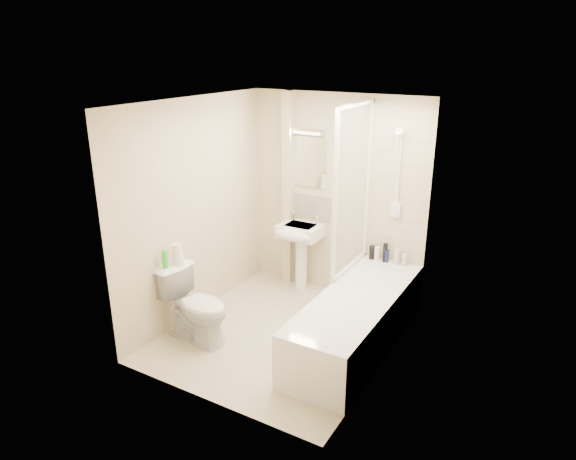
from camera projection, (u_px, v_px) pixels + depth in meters
The scene contains 25 objects.
floor at pixel (282, 334), 5.44m from camera, with size 2.50×2.50×0.00m, color beige.
wall_back at pixel (336, 197), 6.05m from camera, with size 2.20×0.02×2.40m, color beige.
wall_left at pixel (195, 210), 5.55m from camera, with size 0.02×2.50×2.40m, color beige.
wall_right at pixel (389, 248), 4.51m from camera, with size 0.02×2.50×2.40m, color beige.
ceiling at pixel (281, 102), 4.63m from camera, with size 2.20×2.50×0.02m, color white.
tile_back at pixel (399, 187), 5.61m from camera, with size 0.70×0.01×1.75m, color beige.
tile_right at pixel (397, 218), 4.61m from camera, with size 0.01×2.10×1.75m, color beige.
pipe_boxing at pixel (288, 191), 6.30m from camera, with size 0.12×0.12×2.40m, color beige.
splashback at pixel (308, 206), 6.27m from camera, with size 0.60×0.01×0.30m, color beige.
mirror at pixel (309, 162), 6.09m from camera, with size 0.46×0.01×0.60m, color white.
strip_light at pixel (308, 131), 5.94m from camera, with size 0.42×0.07×0.07m, color silver.
bathtub at pixel (357, 319), 5.15m from camera, with size 0.70×2.10×0.55m.
shower_screen at pixel (353, 190), 5.41m from camera, with size 0.04×0.92×1.80m.
shower_fixture at pixel (398, 177), 5.53m from camera, with size 0.10×0.16×0.99m.
pedestal_sink at pixel (299, 239), 6.21m from camera, with size 0.50×0.47×0.96m.
bottle_black_a at pixel (372, 252), 5.93m from camera, with size 0.07×0.07×0.16m, color black.
bottle_white_a at pixel (377, 254), 5.90m from camera, with size 0.06×0.06×0.16m, color white.
bottle_black_b at pixel (385, 253), 5.84m from camera, with size 0.05×0.05×0.22m, color black.
bottle_blue at pixel (387, 256), 5.84m from camera, with size 0.05×0.05×0.15m, color navy.
bottle_cream at pixel (397, 257), 5.78m from camera, with size 0.06×0.06×0.17m, color beige.
bottle_white_b at pixel (405, 260), 5.74m from camera, with size 0.05×0.05×0.14m, color silver.
toilet at pixel (196, 305), 5.23m from camera, with size 0.80×0.51×0.77m, color white.
toilet_roll_lower at pixel (178, 259), 5.25m from camera, with size 0.11×0.11×0.10m, color white.
toilet_roll_upper at pixel (177, 249), 5.21m from camera, with size 0.10×0.10×0.11m, color white.
green_bottle at pixel (165, 259), 5.14m from camera, with size 0.05×0.05×0.19m, color green.
Camera 1 is at (2.44, -4.07, 2.88)m, focal length 32.00 mm.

